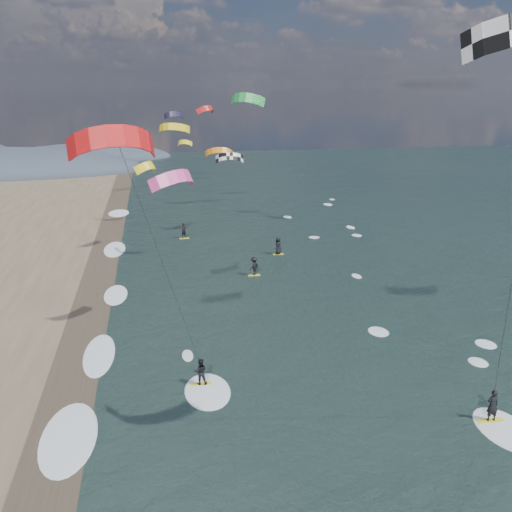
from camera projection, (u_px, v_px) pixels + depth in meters
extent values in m
plane|color=black|center=(329.00, 491.00, 24.33)|extent=(260.00, 260.00, 0.00)
cube|color=#382D23|center=(68.00, 397.00, 31.69)|extent=(3.00, 240.00, 0.00)
ellipsoid|color=#3D4756|center=(86.00, 159.00, 133.61)|extent=(40.00, 18.00, 7.00)
cube|color=yellow|center=(490.00, 421.00, 29.37)|extent=(1.42, 0.43, 0.06)
imported|color=black|center=(492.00, 405.00, 29.10)|extent=(0.65, 0.43, 1.75)
ellipsoid|color=white|center=(505.00, 430.00, 28.67)|extent=(2.60, 4.20, 0.12)
cube|color=yellow|center=(201.00, 384.00, 32.96)|extent=(1.24, 0.38, 0.06)
imported|color=black|center=(201.00, 372.00, 32.72)|extent=(0.82, 0.66, 1.57)
ellipsoid|color=white|center=(208.00, 391.00, 32.26)|extent=(2.60, 4.20, 0.12)
cylinder|color=black|center=(166.00, 271.00, 27.53)|extent=(0.02, 0.02, 15.10)
cube|color=yellow|center=(254.00, 275.00, 51.86)|extent=(1.10, 0.35, 0.05)
imported|color=black|center=(254.00, 266.00, 51.61)|extent=(1.23, 1.19, 1.68)
cube|color=yellow|center=(278.00, 254.00, 58.31)|extent=(1.10, 0.35, 0.05)
imported|color=black|center=(278.00, 246.00, 58.05)|extent=(1.00, 0.98, 1.74)
cube|color=yellow|center=(184.00, 238.00, 64.29)|extent=(1.10, 0.35, 0.05)
imported|color=black|center=(184.00, 231.00, 64.04)|extent=(0.75, 0.70, 1.72)
ellipsoid|color=white|center=(83.00, 436.00, 28.13)|extent=(2.40, 5.40, 0.11)
ellipsoid|color=white|center=(98.00, 355.00, 36.61)|extent=(2.40, 5.40, 0.11)
ellipsoid|color=white|center=(109.00, 295.00, 46.97)|extent=(2.40, 5.40, 0.11)
ellipsoid|color=white|center=(117.00, 249.00, 60.16)|extent=(2.40, 5.40, 0.11)
ellipsoid|color=white|center=(124.00, 213.00, 77.12)|extent=(2.40, 5.40, 0.11)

